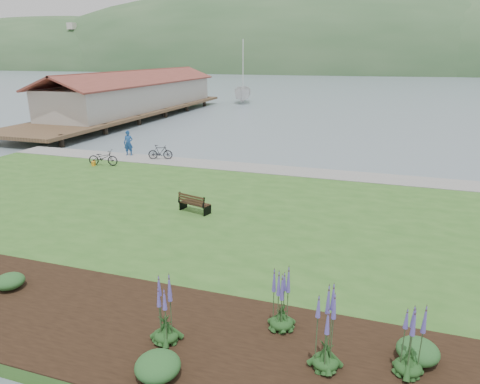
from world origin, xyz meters
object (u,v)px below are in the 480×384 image
(person, at_px, (128,141))
(bicycle_a, at_px, (103,158))
(park_bench, at_px, (194,203))
(sailboat, at_px, (243,103))

(person, height_order, bicycle_a, person)
(park_bench, xyz_separation_m, person, (-8.96, 8.97, 0.59))
(park_bench, xyz_separation_m, sailboat, (-12.89, 47.36, -0.85))
(park_bench, bearing_deg, bicycle_a, 161.84)
(person, bearing_deg, bicycle_a, -103.85)
(person, bearing_deg, park_bench, -57.83)
(park_bench, xyz_separation_m, bicycle_a, (-9.01, 6.03, 0.05))
(person, distance_m, bicycle_a, 2.98)
(park_bench, height_order, sailboat, sailboat)
(park_bench, relative_size, bicycle_a, 0.81)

